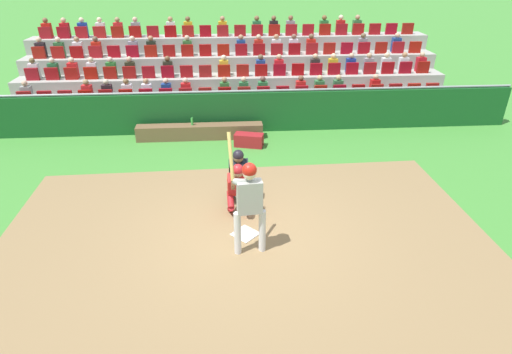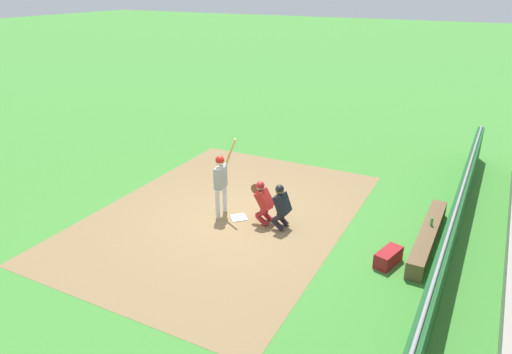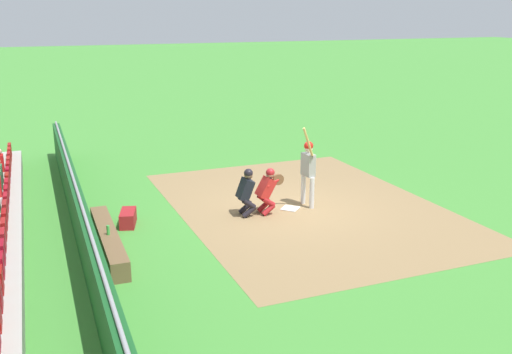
{
  "view_description": "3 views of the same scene",
  "coord_description": "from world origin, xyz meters",
  "views": [
    {
      "loc": [
        0.29,
        6.91,
        4.96
      ],
      "look_at": [
        -0.26,
        -0.62,
        0.96
      ],
      "focal_mm": 29.65,
      "sensor_mm": 36.0,
      "label": 1
    },
    {
      "loc": [
        -10.18,
        -6.07,
        6.31
      ],
      "look_at": [
        0.16,
        -0.48,
        1.33
      ],
      "focal_mm": 32.37,
      "sensor_mm": 36.0,
      "label": 2
    },
    {
      "loc": [
        14.02,
        -6.4,
        5.3
      ],
      "look_at": [
        0.11,
        -1.05,
        1.05
      ],
      "focal_mm": 41.43,
      "sensor_mm": 36.0,
      "label": 3
    }
  ],
  "objects": [
    {
      "name": "home_plate_marker",
      "position": [
        0.0,
        0.0,
        0.02
      ],
      "size": [
        0.62,
        0.62,
        0.02
      ],
      "primitive_type": "cube",
      "rotation": [
        0.0,
        0.0,
        0.79
      ],
      "color": "white",
      "rests_on": "infield_dirt_patch"
    },
    {
      "name": "water_bottle_on_bench",
      "position": [
        1.33,
        -5.06,
        0.55
      ],
      "size": [
        0.07,
        0.07,
        0.22
      ],
      "primitive_type": "cylinder",
      "color": "green",
      "rests_on": "dugout_bench"
    },
    {
      "name": "infield_dirt_patch",
      "position": [
        0.0,
        0.5,
        0.0
      ],
      "size": [
        9.79,
        7.14,
        0.01
      ],
      "primitive_type": "cube",
      "rotation": [
        0.0,
        0.0,
        0.02
      ],
      "color": "olive",
      "rests_on": "ground_plane"
    },
    {
      "name": "ground_plane",
      "position": [
        0.0,
        0.0,
        0.0
      ],
      "size": [
        160.0,
        160.0,
        0.0
      ],
      "primitive_type": "plane",
      "color": "#418A34"
    },
    {
      "name": "batter_at_plate",
      "position": [
        -0.05,
        0.54,
        1.16
      ],
      "size": [
        0.66,
        0.48,
        2.31
      ],
      "color": "silver",
      "rests_on": "ground_plane"
    },
    {
      "name": "dugout_wall",
      "position": [
        0.0,
        -5.6,
        0.63
      ],
      "size": [
        17.34,
        0.24,
        1.31
      ],
      "color": "#165020",
      "rests_on": "ground_plane"
    },
    {
      "name": "catcher_crouching",
      "position": [
        0.12,
        -0.72,
        0.71
      ],
      "size": [
        0.48,
        0.72,
        1.26
      ],
      "color": "#AB1E23",
      "rests_on": "ground_plane"
    },
    {
      "name": "equipment_duffel_bag",
      "position": [
        -0.33,
        -4.37,
        0.19
      ],
      "size": [
        0.88,
        0.56,
        0.38
      ],
      "primitive_type": "cube",
      "rotation": [
        0.0,
        0.0,
        -0.26
      ],
      "color": "maroon",
      "rests_on": "ground_plane"
    },
    {
      "name": "bleacher_stand",
      "position": [
        0.02,
        -9.24,
        0.84
      ],
      "size": [
        15.36,
        3.83,
        2.85
      ],
      "color": "#A2A198",
      "rests_on": "ground_plane"
    },
    {
      "name": "home_plate_umpire",
      "position": [
        0.07,
        -1.31,
        0.71
      ],
      "size": [
        0.46,
        0.46,
        1.3
      ],
      "color": "black",
      "rests_on": "ground_plane"
    },
    {
      "name": "dugout_bench",
      "position": [
        1.11,
        -5.05,
        0.22
      ],
      "size": [
        3.77,
        0.4,
        0.44
      ],
      "primitive_type": "cube",
      "color": "brown",
      "rests_on": "ground_plane"
    }
  ]
}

